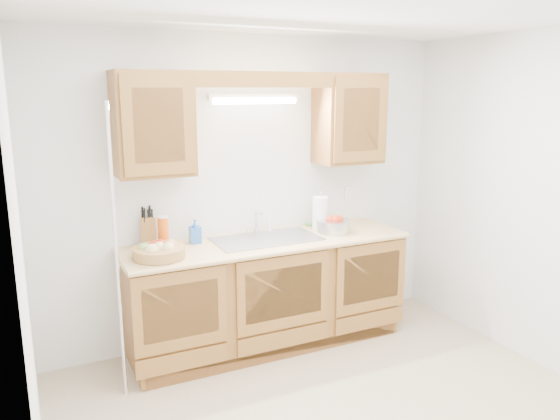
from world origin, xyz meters
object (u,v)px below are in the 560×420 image
knife_block (149,231)px  apple_bowl (334,225)px  paper_towel (320,214)px  fruit_basket (159,251)px

knife_block → apple_bowl: knife_block is taller
paper_towel → knife_block: bearing=174.0°
fruit_basket → paper_towel: size_ratio=1.39×
fruit_basket → paper_towel: bearing=7.9°
knife_block → paper_towel: (1.42, -0.15, 0.03)m
knife_block → apple_bowl: bearing=3.7°
fruit_basket → paper_towel: (1.43, 0.20, 0.09)m
fruit_basket → apple_bowl: (1.48, 0.07, 0.01)m
paper_towel → apple_bowl: paper_towel is taller
fruit_basket → paper_towel: 1.44m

